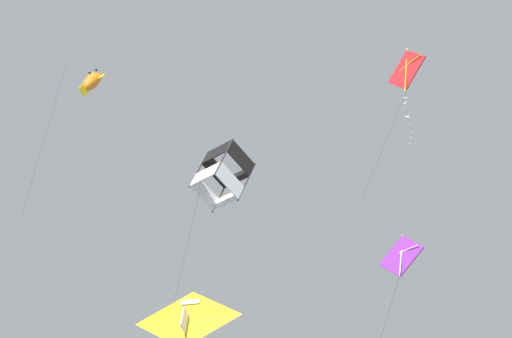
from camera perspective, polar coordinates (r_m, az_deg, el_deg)
kite_diamond_upper_right at (r=38.97m, az=9.99°, el=6.49°), size 2.33×3.27×8.21m
kite_fish_mid_left at (r=43.16m, az=-10.88°, el=5.74°), size 3.08×3.00×8.29m
kite_delta_near_left at (r=31.36m, az=-4.60°, el=-9.95°), size 2.36×2.86×5.45m
kite_box_near_right at (r=33.65m, az=-2.23°, el=-0.43°), size 2.85×2.01×7.09m
kite_diamond_far_centre at (r=30.83m, az=9.64°, el=-5.75°), size 2.07×2.18×6.17m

